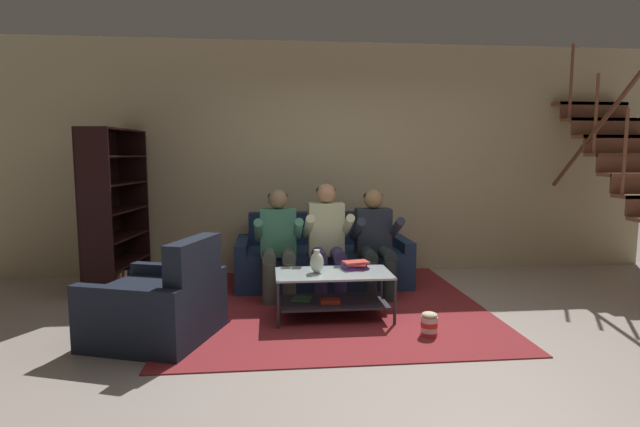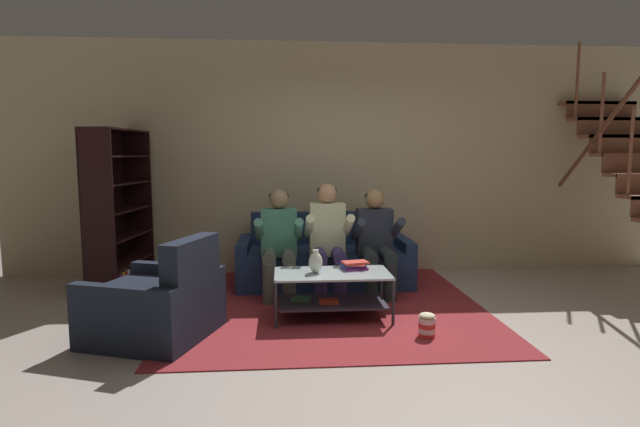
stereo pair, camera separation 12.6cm
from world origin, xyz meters
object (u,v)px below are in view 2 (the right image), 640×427
at_px(person_seated_left, 279,239).
at_px(person_seated_middle, 328,236).
at_px(vase, 316,262).
at_px(coffee_table, 331,288).
at_px(person_seated_right, 376,238).
at_px(bookshelf, 115,224).
at_px(armchair, 157,305).
at_px(couch, 324,260).
at_px(popcorn_tub, 427,325).
at_px(book_stack, 355,265).

bearing_deg(person_seated_left, person_seated_middle, 0.57).
bearing_deg(vase, person_seated_left, 114.62).
xyz_separation_m(coffee_table, vase, (-0.15, -0.00, 0.25)).
xyz_separation_m(person_seated_left, person_seated_right, (1.04, -0.00, -0.00)).
relative_size(person_seated_left, bookshelf, 0.64).
xyz_separation_m(bookshelf, armchair, (0.84, -1.61, -0.46)).
height_order(couch, person_seated_left, person_seated_left).
bearing_deg(bookshelf, person_seated_left, -14.70).
relative_size(person_seated_right, popcorn_tub, 5.39).
height_order(vase, book_stack, vase).
height_order(person_seated_middle, vase, person_seated_middle).
xyz_separation_m(bookshelf, popcorn_tub, (3.06, -1.78, -0.63)).
bearing_deg(popcorn_tub, couch, 111.13).
distance_m(couch, coffee_table, 1.26).
bearing_deg(bookshelf, person_seated_right, -9.53).
bearing_deg(vase, popcorn_tub, -32.50).
bearing_deg(book_stack, person_seated_middle, 107.78).
distance_m(coffee_table, armchair, 1.53).
distance_m(person_seated_middle, popcorn_tub, 1.58).
bearing_deg(person_seated_middle, couch, 90.00).
height_order(couch, bookshelf, bookshelf).
xyz_separation_m(person_seated_middle, popcorn_tub, (0.70, -1.30, -0.55)).
bearing_deg(popcorn_tub, person_seated_left, 133.28).
xyz_separation_m(person_seated_middle, person_seated_right, (0.52, -0.01, -0.03)).
bearing_deg(book_stack, person_seated_right, 62.21).
xyz_separation_m(couch, coffee_table, (-0.04, -1.26, 0.01)).
distance_m(book_stack, armchair, 1.80).
bearing_deg(couch, popcorn_tub, -68.87).
bearing_deg(armchair, person_seated_right, 28.83).
height_order(book_stack, armchair, armchair).
bearing_deg(vase, bookshelf, 150.77).
distance_m(couch, person_seated_left, 0.82).
distance_m(person_seated_left, vase, 0.81).
bearing_deg(vase, book_stack, 18.04).
relative_size(book_stack, bookshelf, 0.15).
xyz_separation_m(vase, popcorn_tub, (0.89, -0.57, -0.43)).
bearing_deg(person_seated_left, popcorn_tub, -46.72).
height_order(armchair, popcorn_tub, armchair).
bearing_deg(couch, book_stack, -80.13).
height_order(coffee_table, popcorn_tub, coffee_table).
bearing_deg(person_seated_right, bookshelf, 170.47).
bearing_deg(book_stack, coffee_table, -152.57).
bearing_deg(vase, coffee_table, 0.88).
height_order(person_seated_right, armchair, person_seated_right).
xyz_separation_m(couch, book_stack, (0.20, -1.13, 0.19)).
relative_size(armchair, popcorn_tub, 5.41).
xyz_separation_m(couch, person_seated_middle, (0.00, -0.52, 0.38)).
height_order(person_seated_left, person_seated_middle, person_seated_middle).
relative_size(person_seated_middle, armchair, 1.05).
height_order(person_seated_left, popcorn_tub, person_seated_left).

